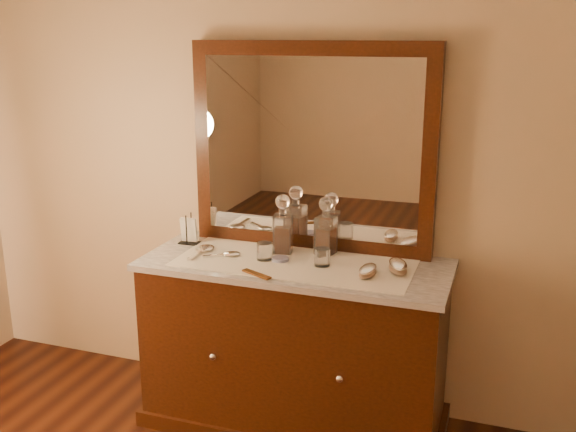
# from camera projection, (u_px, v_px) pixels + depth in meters

# --- Properties ---
(dresser_cabinet) EXTENTS (1.40, 0.55, 0.82)m
(dresser_cabinet) POSITION_uv_depth(u_px,v_px,m) (295.00, 348.00, 3.18)
(dresser_cabinet) COLOR black
(dresser_cabinet) RESTS_ON floor
(dresser_plinth) EXTENTS (1.46, 0.59, 0.08)m
(dresser_plinth) POSITION_uv_depth(u_px,v_px,m) (295.00, 415.00, 3.28)
(dresser_plinth) COLOR black
(dresser_plinth) RESTS_ON floor
(knob_left) EXTENTS (0.04, 0.04, 0.04)m
(knob_left) POSITION_uv_depth(u_px,v_px,m) (213.00, 357.00, 3.00)
(knob_left) COLOR silver
(knob_left) RESTS_ON dresser_cabinet
(knob_right) EXTENTS (0.04, 0.04, 0.04)m
(knob_right) POSITION_uv_depth(u_px,v_px,m) (340.00, 378.00, 2.81)
(knob_right) COLOR silver
(knob_right) RESTS_ON dresser_cabinet
(marble_top) EXTENTS (1.44, 0.59, 0.03)m
(marble_top) POSITION_uv_depth(u_px,v_px,m) (295.00, 265.00, 3.06)
(marble_top) COLOR white
(marble_top) RESTS_ON dresser_cabinet
(mirror_frame) EXTENTS (1.20, 0.08, 1.00)m
(mirror_frame) POSITION_uv_depth(u_px,v_px,m) (312.00, 148.00, 3.15)
(mirror_frame) COLOR black
(mirror_frame) RESTS_ON marble_top
(mirror_glass) EXTENTS (1.06, 0.01, 0.86)m
(mirror_glass) POSITION_uv_depth(u_px,v_px,m) (310.00, 149.00, 3.11)
(mirror_glass) COLOR white
(mirror_glass) RESTS_ON marble_top
(lace_runner) EXTENTS (1.10, 0.45, 0.00)m
(lace_runner) POSITION_uv_depth(u_px,v_px,m) (294.00, 263.00, 3.04)
(lace_runner) COLOR silver
(lace_runner) RESTS_ON marble_top
(pin_dish) EXTENTS (0.09, 0.09, 0.01)m
(pin_dish) POSITION_uv_depth(u_px,v_px,m) (280.00, 259.00, 3.07)
(pin_dish) COLOR silver
(pin_dish) RESTS_ON lace_runner
(comb) EXTENTS (0.16, 0.09, 0.01)m
(comb) POSITION_uv_depth(u_px,v_px,m) (257.00, 274.00, 2.88)
(comb) COLOR brown
(comb) RESTS_ON lace_runner
(napkin_rack) EXTENTS (0.11, 0.07, 0.15)m
(napkin_rack) POSITION_uv_depth(u_px,v_px,m) (189.00, 232.00, 3.31)
(napkin_rack) COLOR black
(napkin_rack) RESTS_ON marble_top
(decanter_left) EXTENTS (0.10, 0.10, 0.29)m
(decanter_left) POSITION_uv_depth(u_px,v_px,m) (283.00, 230.00, 3.15)
(decanter_left) COLOR brown
(decanter_left) RESTS_ON lace_runner
(decanter_right) EXTENTS (0.10, 0.10, 0.28)m
(decanter_right) POSITION_uv_depth(u_px,v_px,m) (326.00, 232.00, 3.14)
(decanter_right) COLOR brown
(decanter_right) RESTS_ON lace_runner
(brush_near) EXTENTS (0.08, 0.16, 0.04)m
(brush_near) POSITION_uv_depth(u_px,v_px,m) (368.00, 271.00, 2.87)
(brush_near) COLOR #9E7B61
(brush_near) RESTS_ON lace_runner
(brush_far) EXTENTS (0.13, 0.19, 0.05)m
(brush_far) POSITION_uv_depth(u_px,v_px,m) (398.00, 266.00, 2.92)
(brush_far) COLOR #9E7B61
(brush_far) RESTS_ON lace_runner
(hand_mirror_outer) EXTENTS (0.09, 0.23, 0.02)m
(hand_mirror_outer) POSITION_uv_depth(u_px,v_px,m) (203.00, 249.00, 3.19)
(hand_mirror_outer) COLOR silver
(hand_mirror_outer) RESTS_ON lace_runner
(hand_mirror_inner) EXTENTS (0.18, 0.14, 0.02)m
(hand_mirror_inner) POSITION_uv_depth(u_px,v_px,m) (228.00, 254.00, 3.13)
(hand_mirror_inner) COLOR silver
(hand_mirror_inner) RESTS_ON lace_runner
(tumblers) EXTENTS (0.35, 0.08, 0.08)m
(tumblers) POSITION_uv_depth(u_px,v_px,m) (293.00, 254.00, 3.03)
(tumblers) COLOR white
(tumblers) RESTS_ON lace_runner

